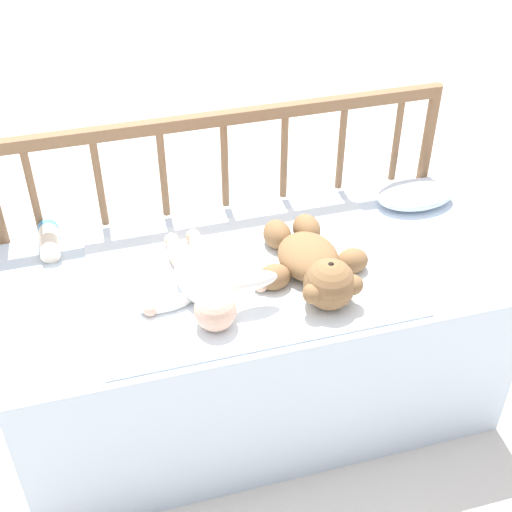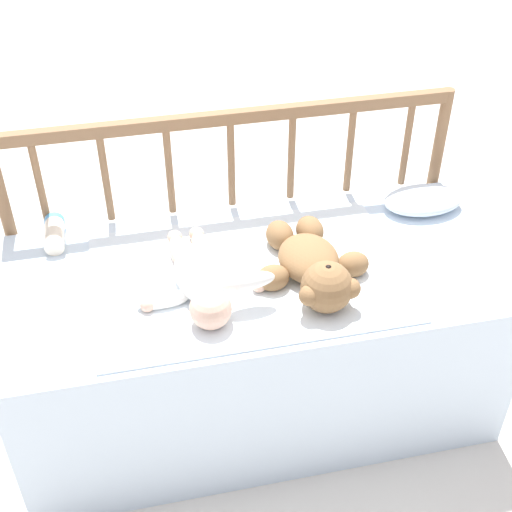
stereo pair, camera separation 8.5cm
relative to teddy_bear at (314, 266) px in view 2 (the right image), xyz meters
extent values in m
plane|color=silver|center=(-0.14, 0.07, -0.58)|extent=(12.00, 12.00, 0.00)
cube|color=silver|center=(-0.14, 0.07, -0.31)|extent=(1.34, 0.62, 0.52)
cylinder|color=brown|center=(-0.79, 0.40, -0.16)|extent=(0.04, 0.04, 0.83)
cylinder|color=brown|center=(0.51, 0.40, -0.16)|extent=(0.04, 0.04, 0.83)
cube|color=brown|center=(-0.14, 0.40, 0.24)|extent=(1.31, 0.03, 0.04)
cylinder|color=brown|center=(-0.69, 0.40, 0.09)|extent=(0.02, 0.02, 0.27)
cylinder|color=brown|center=(-0.50, 0.40, 0.09)|extent=(0.02, 0.02, 0.27)
cylinder|color=brown|center=(-0.32, 0.40, 0.09)|extent=(0.02, 0.02, 0.27)
cylinder|color=brown|center=(-0.14, 0.40, 0.09)|extent=(0.02, 0.02, 0.27)
cylinder|color=brown|center=(0.04, 0.40, 0.09)|extent=(0.02, 0.02, 0.27)
cylinder|color=brown|center=(0.22, 0.40, 0.09)|extent=(0.02, 0.02, 0.27)
cylinder|color=brown|center=(0.41, 0.40, 0.09)|extent=(0.02, 0.02, 0.27)
cube|color=white|center=(-0.17, 0.05, -0.05)|extent=(0.82, 0.54, 0.01)
ellipsoid|color=olive|center=(0.00, 0.04, -0.01)|extent=(0.17, 0.20, 0.09)
sphere|color=olive|center=(0.00, -0.10, 0.01)|extent=(0.13, 0.13, 0.13)
sphere|color=beige|center=(0.00, -0.10, 0.05)|extent=(0.06, 0.06, 0.06)
sphere|color=black|center=(0.00, -0.10, 0.07)|extent=(0.02, 0.02, 0.02)
sphere|color=olive|center=(0.06, -0.13, 0.02)|extent=(0.05, 0.05, 0.05)
sphere|color=olive|center=(-0.05, -0.13, 0.02)|extent=(0.05, 0.05, 0.05)
ellipsoid|color=olive|center=(0.11, 0.00, -0.02)|extent=(0.09, 0.07, 0.07)
ellipsoid|color=olive|center=(-0.11, -0.01, -0.02)|extent=(0.09, 0.07, 0.07)
ellipsoid|color=olive|center=(0.04, 0.17, -0.01)|extent=(0.08, 0.10, 0.08)
ellipsoid|color=olive|center=(-0.05, 0.16, -0.01)|extent=(0.08, 0.10, 0.08)
ellipsoid|color=white|center=(-0.30, 0.04, -0.01)|extent=(0.13, 0.23, 0.09)
sphere|color=beige|center=(-0.29, -0.11, 0.00)|extent=(0.10, 0.10, 0.10)
ellipsoid|color=white|center=(-0.19, -0.06, 0.03)|extent=(0.14, 0.05, 0.04)
ellipsoid|color=white|center=(-0.40, -0.02, -0.03)|extent=(0.14, 0.05, 0.04)
sphere|color=beige|center=(-0.15, -0.01, -0.03)|extent=(0.04, 0.04, 0.04)
sphere|color=beige|center=(-0.44, -0.03, -0.03)|extent=(0.04, 0.04, 0.04)
ellipsoid|color=beige|center=(-0.27, 0.17, -0.03)|extent=(0.06, 0.14, 0.05)
ellipsoid|color=beige|center=(-0.33, 0.17, -0.03)|extent=(0.06, 0.14, 0.05)
sphere|color=beige|center=(-0.27, 0.24, -0.03)|extent=(0.04, 0.04, 0.04)
sphere|color=beige|center=(-0.34, 0.24, -0.03)|extent=(0.04, 0.04, 0.04)
cylinder|color=#F4E5CC|center=(-0.66, 0.32, -0.02)|extent=(0.05, 0.13, 0.05)
cylinder|color=#4C99D8|center=(-0.66, 0.38, -0.02)|extent=(0.06, 0.02, 0.06)
sphere|color=#EAC67F|center=(-0.66, 0.40, -0.02)|extent=(0.04, 0.04, 0.04)
ellipsoid|color=silver|center=(0.41, 0.25, -0.02)|extent=(0.24, 0.15, 0.06)
camera|label=1|loc=(-0.53, -1.35, 1.18)|focal=50.00mm
camera|label=2|loc=(-0.45, -1.37, 1.18)|focal=50.00mm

